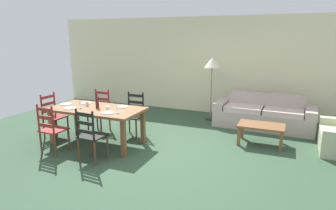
{
  "coord_description": "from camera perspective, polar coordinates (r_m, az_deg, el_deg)",
  "views": [
    {
      "loc": [
        2.23,
        -4.74,
        2.15
      ],
      "look_at": [
        -0.06,
        0.68,
        0.75
      ],
      "focal_mm": 30.81,
      "sensor_mm": 36.0,
      "label": 1
    }
  ],
  "objects": [
    {
      "name": "ground_plane",
      "position": [
        5.67,
        -2.14,
        -9.03
      ],
      "size": [
        9.6,
        9.6,
        0.02
      ],
      "primitive_type": "cube",
      "color": "#304B34"
    },
    {
      "name": "wall_far",
      "position": [
        8.39,
        7.44,
        7.79
      ],
      "size": [
        9.6,
        0.16,
        2.7
      ],
      "primitive_type": "cube",
      "color": "beige",
      "rests_on": "ground_plane"
    },
    {
      "name": "dining_table",
      "position": [
        6.0,
        -13.95,
        -1.39
      ],
      "size": [
        1.9,
        0.96,
        0.75
      ],
      "color": "brown",
      "rests_on": "ground_plane"
    },
    {
      "name": "dining_chair_near_left",
      "position": [
        5.79,
        -22.05,
        -4.43
      ],
      "size": [
        0.44,
        0.42,
        0.96
      ],
      "color": "maroon",
      "rests_on": "ground_plane"
    },
    {
      "name": "dining_chair_near_right",
      "position": [
        5.22,
        -15.1,
        -5.79
      ],
      "size": [
        0.45,
        0.43,
        0.96
      ],
      "color": "black",
      "rests_on": "ground_plane"
    },
    {
      "name": "dining_chair_far_left",
      "position": [
        6.88,
        -13.34,
        -1.07
      ],
      "size": [
        0.42,
        0.4,
        0.96
      ],
      "color": "maroon",
      "rests_on": "ground_plane"
    },
    {
      "name": "dining_chair_far_right",
      "position": [
        6.41,
        -6.82,
        -1.86
      ],
      "size": [
        0.42,
        0.4,
        0.96
      ],
      "color": "black",
      "rests_on": "ground_plane"
    },
    {
      "name": "dining_chair_head_west",
      "position": [
        6.76,
        -21.76,
        -1.92
      ],
      "size": [
        0.41,
        0.43,
        0.96
      ],
      "color": "maroon",
      "rests_on": "ground_plane"
    },
    {
      "name": "dinner_plate_near_left",
      "position": [
        6.07,
        -18.82,
        -0.61
      ],
      "size": [
        0.24,
        0.24,
        0.02
      ],
      "primitive_type": "cylinder",
      "color": "white",
      "rests_on": "dining_table"
    },
    {
      "name": "fork_near_left",
      "position": [
        6.17,
        -19.86,
        -0.53
      ],
      "size": [
        0.02,
        0.17,
        0.01
      ],
      "primitive_type": "cube",
      "rotation": [
        0.0,
        0.0,
        0.04
      ],
      "color": "silver",
      "rests_on": "dining_table"
    },
    {
      "name": "dinner_plate_near_right",
      "position": [
        5.52,
        -11.8,
        -1.51
      ],
      "size": [
        0.24,
        0.24,
        0.02
      ],
      "primitive_type": "cylinder",
      "color": "white",
      "rests_on": "dining_table"
    },
    {
      "name": "fork_near_right",
      "position": [
        5.61,
        -13.06,
        -1.41
      ],
      "size": [
        0.03,
        0.17,
        0.01
      ],
      "primitive_type": "cube",
      "rotation": [
        0.0,
        0.0,
        -0.07
      ],
      "color": "silver",
      "rests_on": "dining_table"
    },
    {
      "name": "dinner_plate_far_left",
      "position": [
        6.44,
        -15.89,
        0.37
      ],
      "size": [
        0.24,
        0.24,
        0.02
      ],
      "primitive_type": "cylinder",
      "color": "white",
      "rests_on": "dining_table"
    },
    {
      "name": "fork_far_left",
      "position": [
        6.53,
        -16.92,
        0.43
      ],
      "size": [
        0.02,
        0.17,
        0.01
      ],
      "primitive_type": "cube",
      "rotation": [
        0.0,
        0.0,
        0.05
      ],
      "color": "silver",
      "rests_on": "dining_table"
    },
    {
      "name": "dinner_plate_far_right",
      "position": [
        5.93,
        -9.07,
        -0.38
      ],
      "size": [
        0.24,
        0.24,
        0.02
      ],
      "primitive_type": "cylinder",
      "color": "white",
      "rests_on": "dining_table"
    },
    {
      "name": "fork_far_right",
      "position": [
        6.01,
        -10.28,
        -0.3
      ],
      "size": [
        0.02,
        0.17,
        0.01
      ],
      "primitive_type": "cube",
      "rotation": [
        0.0,
        0.0,
        -0.04
      ],
      "color": "silver",
      "rests_on": "dining_table"
    },
    {
      "name": "dinner_plate_head_west",
      "position": [
        6.47,
        -19.55,
        0.16
      ],
      "size": [
        0.24,
        0.24,
        0.02
      ],
      "primitive_type": "cylinder",
      "color": "white",
      "rests_on": "dining_table"
    },
    {
      "name": "fork_head_west",
      "position": [
        6.57,
        -20.52,
        0.23
      ],
      "size": [
        0.03,
        0.17,
        0.01
      ],
      "primitive_type": "cube",
      "rotation": [
        0.0,
        0.0,
        0.07
      ],
      "color": "silver",
      "rests_on": "dining_table"
    },
    {
      "name": "wine_bottle",
      "position": [
        5.95,
        -13.83,
        0.53
      ],
      "size": [
        0.07,
        0.07,
        0.32
      ],
      "color": "#471919",
      "rests_on": "dining_table"
    },
    {
      "name": "wine_glass_near_left",
      "position": [
        6.05,
        -17.04,
        0.46
      ],
      "size": [
        0.06,
        0.06,
        0.16
      ],
      "color": "white",
      "rests_on": "dining_table"
    },
    {
      "name": "wine_glass_near_right",
      "position": [
        5.5,
        -10.08,
        -0.41
      ],
      "size": [
        0.06,
        0.06,
        0.16
      ],
      "color": "white",
      "rests_on": "dining_table"
    },
    {
      "name": "coffee_cup_primary",
      "position": [
        5.72,
        -11.82,
        -0.63
      ],
      "size": [
        0.07,
        0.07,
        0.09
      ],
      "primitive_type": "cylinder",
      "color": "beige",
      "rests_on": "dining_table"
    },
    {
      "name": "coffee_cup_secondary",
      "position": [
        6.22,
        -15.69,
        0.28
      ],
      "size": [
        0.07,
        0.07,
        0.09
      ],
      "primitive_type": "cylinder",
      "color": "beige",
      "rests_on": "dining_table"
    },
    {
      "name": "couch",
      "position": [
        7.33,
        18.33,
        -2.0
      ],
      "size": [
        2.31,
        0.88,
        0.8
      ],
      "color": "#B5A199",
      "rests_on": "ground_plane"
    },
    {
      "name": "coffee_table",
      "position": [
        6.14,
        17.94,
        -4.29
      ],
      "size": [
        0.9,
        0.56,
        0.42
      ],
      "color": "brown",
      "rests_on": "ground_plane"
    },
    {
      "name": "standing_lamp",
      "position": [
        7.53,
        8.72,
        7.58
      ],
      "size": [
        0.4,
        0.4,
        1.64
      ],
      "color": "#332D28",
      "rests_on": "ground_plane"
    }
  ]
}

